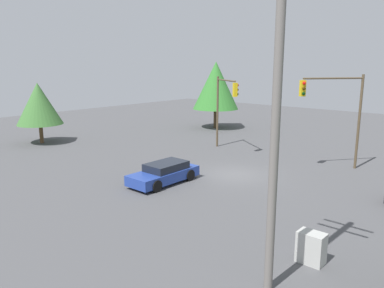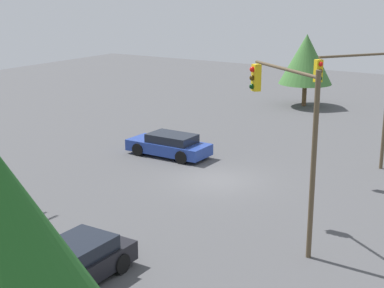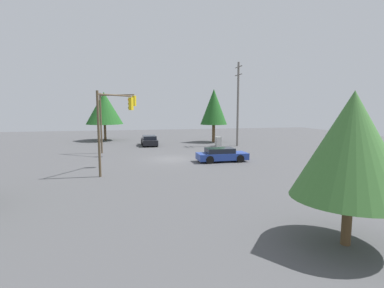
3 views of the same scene
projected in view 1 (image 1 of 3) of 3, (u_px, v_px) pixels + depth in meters
The scene contains 8 objects.
ground_plane at pixel (235, 174), 24.98m from camera, with size 80.00×80.00×0.00m, color #4C4C4F.
sedan_blue at pixel (164, 173), 23.08m from camera, with size 1.98×4.66×1.27m.
traffic_signal_main at pixel (224, 100), 31.00m from camera, with size 3.78×2.69×6.18m.
traffic_signal_cross at pixel (338, 105), 25.16m from camera, with size 2.94×3.82×6.55m.
utility_pole_tall at pixel (276, 117), 11.08m from camera, with size 2.20×0.28×10.76m.
electrical_cabinet at pixel (311, 248), 13.77m from camera, with size 0.99×0.63×1.19m, color #B2B2AD.
tree_corner at pixel (39, 104), 34.26m from camera, with size 4.12×4.12×5.58m.
tree_right at pixel (216, 85), 42.14m from camera, with size 5.14×5.14×7.52m.
Camera 1 is at (-13.67, 19.93, 7.21)m, focal length 35.00 mm.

